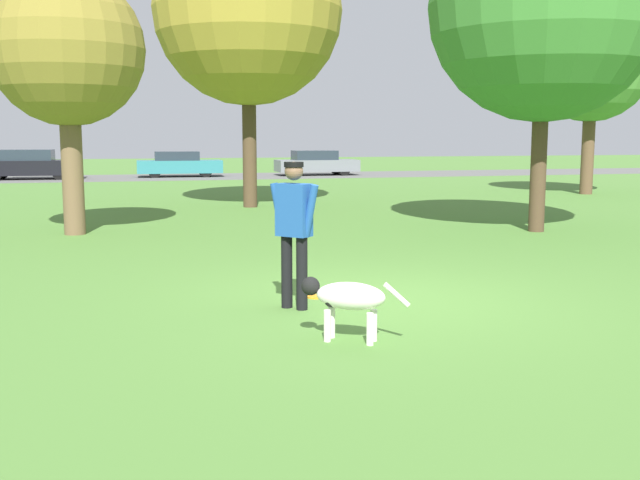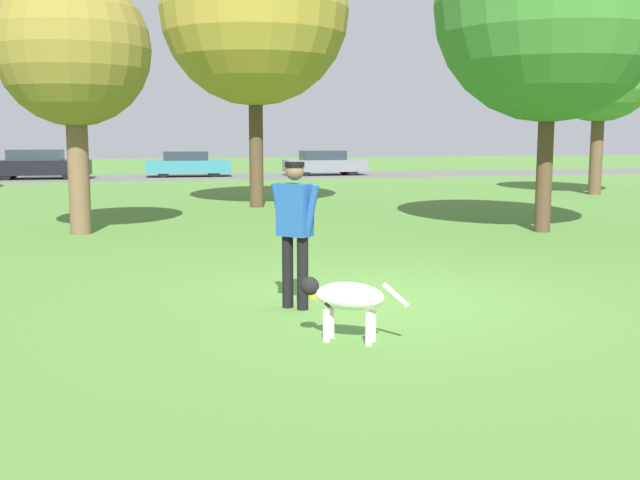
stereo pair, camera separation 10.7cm
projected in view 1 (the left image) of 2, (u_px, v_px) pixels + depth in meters
The scene contains 12 objects.
ground_plane at pixel (374, 300), 9.11m from camera, with size 120.00×120.00×0.00m, color #4C7A33.
far_road_strip at pixel (181, 177), 36.43m from camera, with size 120.00×6.00×0.01m.
person at pixel (294, 223), 8.54m from camera, with size 0.51×0.54×1.70m.
dog at pixel (346, 298), 7.24m from camera, with size 0.98×0.68×0.62m.
frisbee at pixel (316, 297), 9.27m from camera, with size 0.24×0.24×0.02m.
tree_near_left at pixel (67, 51), 14.72m from camera, with size 3.04×3.04×5.21m.
tree_mid_center at pixel (248, 11), 20.33m from camera, with size 5.15×5.15×7.96m.
tree_near_right at pixel (545, 5), 15.06m from camera, with size 4.72×4.72×6.97m.
tree_far_right at pixel (592, 62), 25.17m from camera, with size 4.05×4.05×6.50m.
parked_car_black at pixel (29, 165), 34.37m from camera, with size 4.61×2.02×1.37m.
parked_car_teal at pixel (179, 164), 36.46m from camera, with size 4.11×1.76×1.24m.
parked_car_grey at pixel (316, 163), 37.94m from camera, with size 4.12×1.70×1.26m.
Camera 1 is at (-2.96, -8.44, 1.98)m, focal length 42.00 mm.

